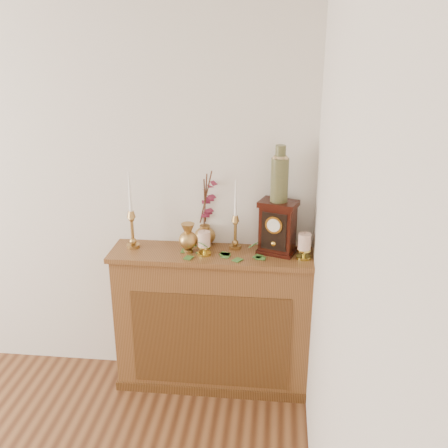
# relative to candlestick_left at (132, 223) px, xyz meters

# --- Properties ---
(console_shelf) EXTENTS (1.24, 0.34, 0.93)m
(console_shelf) POSITION_rel_candlestick_left_xyz_m (0.49, -0.03, -0.65)
(console_shelf) COLOR brown
(console_shelf) RESTS_ON ground
(candlestick_left) EXTENTS (0.08, 0.08, 0.48)m
(candlestick_left) POSITION_rel_candlestick_left_xyz_m (0.00, 0.00, 0.00)
(candlestick_left) COLOR tan
(candlestick_left) RESTS_ON console_shelf
(candlestick_center) EXTENTS (0.07, 0.07, 0.43)m
(candlestick_center) POSITION_rel_candlestick_left_xyz_m (0.62, 0.05, -0.02)
(candlestick_center) COLOR tan
(candlestick_center) RESTS_ON console_shelf
(bud_vase) EXTENTS (0.11, 0.11, 0.18)m
(bud_vase) POSITION_rel_candlestick_left_xyz_m (0.35, -0.03, -0.07)
(bud_vase) COLOR tan
(bud_vase) RESTS_ON console_shelf
(ginger_jar) EXTENTS (0.20, 0.21, 0.48)m
(ginger_jar) POSITION_rel_candlestick_left_xyz_m (0.45, 0.12, 0.06)
(ginger_jar) COLOR tan
(ginger_jar) RESTS_ON console_shelf
(pillar_candle_left) EXTENTS (0.08, 0.08, 0.16)m
(pillar_candle_left) POSITION_rel_candlestick_left_xyz_m (0.45, -0.06, -0.08)
(pillar_candle_left) COLOR gold
(pillar_candle_left) RESTS_ON console_shelf
(pillar_candle_right) EXTENTS (0.09, 0.09, 0.16)m
(pillar_candle_right) POSITION_rel_candlestick_left_xyz_m (1.03, -0.05, -0.07)
(pillar_candle_right) COLOR gold
(pillar_candle_right) RESTS_ON console_shelf
(ivy_garland) EXTENTS (0.44, 0.20, 0.09)m
(ivy_garland) POSITION_rel_candlestick_left_xyz_m (0.54, -0.03, -0.14)
(ivy_garland) COLOR #386928
(ivy_garland) RESTS_ON console_shelf
(mantel_clock) EXTENTS (0.25, 0.21, 0.32)m
(mantel_clock) POSITION_rel_candlestick_left_xyz_m (0.88, 0.02, 0.00)
(mantel_clock) COLOR black
(mantel_clock) RESTS_ON console_shelf
(ceramic_vase) EXTENTS (0.10, 0.10, 0.33)m
(ceramic_vase) POSITION_rel_candlestick_left_xyz_m (0.88, 0.02, 0.31)
(ceramic_vase) COLOR #172F22
(ceramic_vase) RESTS_ON mantel_clock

